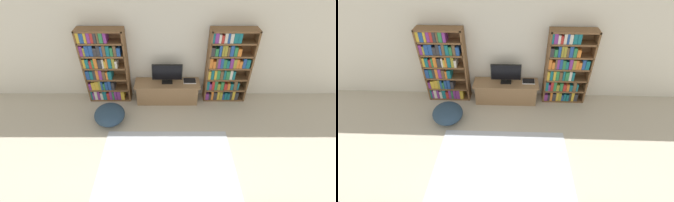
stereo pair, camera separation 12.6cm
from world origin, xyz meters
The scene contains 8 objects.
wall_back centered at (0.00, 4.23, 1.30)m, with size 8.80×0.06×2.60m.
bookshelf_left centered at (-1.45, 4.04, 0.86)m, with size 0.97×0.30×1.72m.
bookshelf_right centered at (1.25, 4.04, 0.85)m, with size 0.97×0.30×1.72m.
tv_stand centered at (-0.05, 3.94, 0.25)m, with size 1.48×0.45×0.50m.
television centered at (-0.05, 3.96, 0.74)m, with size 0.67×0.16×0.46m.
laptop centered at (0.47, 4.00, 0.51)m, with size 0.28×0.21×0.03m.
area_rug centered at (-0.05, 2.12, 0.01)m, with size 2.39×1.53×0.02m.
beanbag_ottoman centered at (-1.25, 3.19, 0.20)m, with size 0.63×0.63×0.41m, color #23384C.
Camera 1 is at (-0.03, -0.29, 3.38)m, focal length 24.00 mm.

